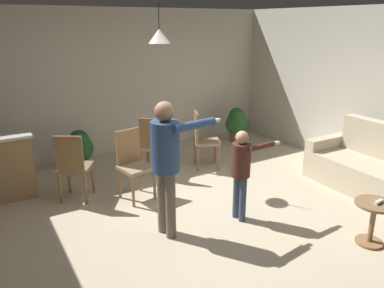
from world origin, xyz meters
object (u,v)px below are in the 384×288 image
Objects in this scene: side_table_by_couch at (373,218)px; person_child at (242,166)px; dining_chair_near_wall at (153,144)px; person_adult at (166,155)px; dining_chair_centre_back at (133,162)px; couch_floral at (371,169)px; dining_chair_spare at (73,165)px; dining_chair_by_counter at (203,138)px; potted_plant_corner at (80,148)px; potted_plant_by_wall at (236,123)px; spare_remote_on_table at (379,202)px.

person_child is (-0.94, 1.23, 0.41)m from side_table_by_couch.
person_child is at bearing -39.12° from dining_chair_near_wall.
person_adult is 1.63× the size of dining_chair_centre_back.
couch_floral is 4.38m from dining_chair_spare.
side_table_by_couch is at bearing 46.37° from person_adult.
dining_chair_by_counter is 2.25m from dining_chair_spare.
dining_chair_by_counter is 1.56m from dining_chair_centre_back.
dining_chair_spare reaches higher than potted_plant_corner.
dining_chair_centre_back is 3.25m from potted_plant_by_wall.
dining_chair_by_counter reaches higher than spare_remote_on_table.
side_table_by_couch is 3.88m from dining_chair_spare.
person_child reaches higher than dining_chair_near_wall.
person_adult reaches higher than potted_plant_corner.
couch_floral is 4.70m from potted_plant_corner.
couch_floral and dining_chair_near_wall have the same top height.
couch_floral is 1.60m from side_table_by_couch.
couch_floral is 2.60× the size of potted_plant_corner.
person_child is 1.59m from spare_remote_on_table.
dining_chair_near_wall is 1.38× the size of potted_plant_by_wall.
person_adult is 2.43m from spare_remote_on_table.
person_adult is 1.63× the size of dining_chair_by_counter.
couch_floral is at bearing 64.32° from dining_chair_by_counter.
couch_floral is at bearing 0.67° from dining_chair_near_wall.
person_adult is (-1.90, 1.38, 0.68)m from side_table_by_couch.
dining_chair_centre_back reaches higher than spare_remote_on_table.
couch_floral is at bearing -40.96° from potted_plant_corner.
person_child is 1.70× the size of potted_plant_corner.
dining_chair_by_counter is at bearing 97.32° from side_table_by_couch.
potted_plant_by_wall is (3.30, -0.07, 0.01)m from potted_plant_corner.
couch_floral is at bearing 6.04° from dining_chair_spare.
potted_plant_corner reaches higher than spare_remote_on_table.
dining_chair_by_counter is 1.00× the size of dining_chair_spare.
dining_chair_spare is at bearing -60.84° from dining_chair_by_counter.
dining_chair_near_wall reaches higher than potted_plant_corner.
potted_plant_corner is (-0.33, 2.63, -0.62)m from person_adult.
spare_remote_on_table reaches higher than side_table_by_couch.
dining_chair_near_wall is at bearing -41.81° from potted_plant_corner.
dining_chair_near_wall is at bearing -73.28° from dining_chair_by_counter.
person_child is 2.34m from dining_chair_spare.
spare_remote_on_table is (2.64, -2.87, -0.01)m from dining_chair_spare.
dining_chair_near_wall is at bearing 111.96° from spare_remote_on_table.
dining_chair_by_counter is at bearing 129.16° from person_adult.
dining_chair_by_counter is at bearing 97.52° from spare_remote_on_table.
dining_chair_near_wall is 1.00× the size of dining_chair_centre_back.
person_adult is 2.32× the size of potted_plant_corner.
side_table_by_couch is 0.52× the size of dining_chair_centre_back.
potted_plant_by_wall is 4.10m from spare_remote_on_table.
potted_plant_by_wall is (2.32, 0.80, -0.15)m from dining_chair_near_wall.
person_adult is 1.37× the size of person_child.
dining_chair_by_counter is at bearing -28.47° from potted_plant_corner.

